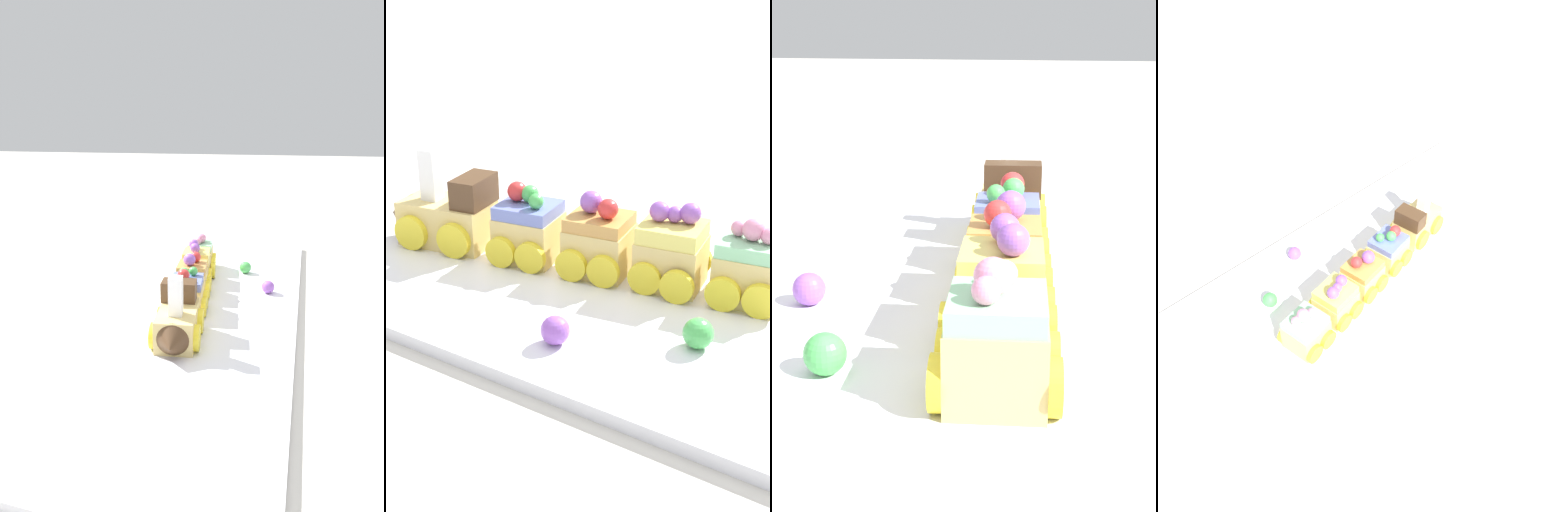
# 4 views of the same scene
# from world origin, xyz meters

# --- Properties ---
(ground_plane) EXTENTS (10.00, 10.00, 0.00)m
(ground_plane) POSITION_xyz_m (0.00, 0.00, 0.00)
(ground_plane) COLOR beige
(display_board) EXTENTS (0.84, 0.33, 0.01)m
(display_board) POSITION_xyz_m (0.00, 0.00, 0.01)
(display_board) COLOR white
(display_board) RESTS_ON ground_plane
(cake_train_locomotive) EXTENTS (0.12, 0.08, 0.10)m
(cake_train_locomotive) POSITION_xyz_m (0.14, 0.01, 0.04)
(cake_train_locomotive) COLOR #E5C675
(cake_train_locomotive) RESTS_ON display_board
(cake_car_blueberry) EXTENTS (0.07, 0.07, 0.08)m
(cake_car_blueberry) POSITION_xyz_m (0.04, -0.01, 0.04)
(cake_car_blueberry) COLOR #E5C675
(cake_car_blueberry) RESTS_ON display_board
(cake_car_caramel) EXTENTS (0.07, 0.07, 0.08)m
(cake_car_caramel) POSITION_xyz_m (-0.03, -0.02, 0.04)
(cake_car_caramel) COLOR #E5C675
(cake_car_caramel) RESTS_ON display_board
(cake_car_lemon) EXTENTS (0.07, 0.07, 0.08)m
(cake_car_lemon) POSITION_xyz_m (-0.10, -0.03, 0.04)
(cake_car_lemon) COLOR #E5C675
(cake_car_lemon) RESTS_ON display_board
(cake_car_mint) EXTENTS (0.07, 0.07, 0.08)m
(cake_car_mint) POSITION_xyz_m (-0.17, -0.04, 0.04)
(cake_car_mint) COLOR #E5C675
(cake_car_mint) RESTS_ON display_board
(gumball_green) EXTENTS (0.02, 0.02, 0.02)m
(gumball_green) POSITION_xyz_m (-0.17, 0.06, 0.02)
(gumball_green) COLOR #4CBC56
(gumball_green) RESTS_ON display_board
(gumball_purple) EXTENTS (0.02, 0.02, 0.02)m
(gumball_purple) POSITION_xyz_m (-0.07, 0.11, 0.02)
(gumball_purple) COLOR #9956C6
(gumball_purple) RESTS_ON display_board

